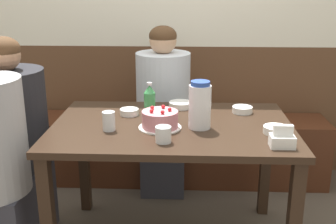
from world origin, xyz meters
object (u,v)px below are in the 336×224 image
object	(u,v)px
birthday_cake	(160,120)
bowl_side_dish	(276,130)
person_grey_tee	(14,142)
bowl_rice_small	(242,110)
water_pitcher	(200,105)
bench_seat	(176,149)
napkin_holder	(282,139)
glass_water_tall	(163,134)
person_pale_blue_shirt	(163,113)
glass_tumbler_short	(109,121)
soju_bottle	(150,99)
bowl_soup_white	(129,112)
bowl_sauce_shallow	(181,105)

from	to	relation	value
birthday_cake	bowl_side_dish	bearing A→B (deg)	-5.30
birthday_cake	person_grey_tee	bearing A→B (deg)	171.55
bowl_rice_small	person_grey_tee	bearing A→B (deg)	-172.95
bowl_side_dish	person_grey_tee	xyz separation A→B (m)	(-1.40, 0.18, -0.16)
birthday_cake	water_pitcher	size ratio (longest dim) A/B	0.90
bench_seat	napkin_holder	bearing A→B (deg)	-65.79
napkin_holder	glass_water_tall	bearing A→B (deg)	176.18
bowl_rice_small	bowl_side_dish	bearing A→B (deg)	-69.97
water_pitcher	person_grey_tee	bearing A→B (deg)	173.94
napkin_holder	person_pale_blue_shirt	bearing A→B (deg)	121.32
birthday_cake	water_pitcher	bearing A→B (deg)	3.90
birthday_cake	glass_tumbler_short	bearing A→B (deg)	-170.01
napkin_holder	bowl_side_dish	bearing A→B (deg)	87.40
soju_bottle	bowl_side_dish	distance (m)	0.72
napkin_holder	glass_tumbler_short	world-z (taller)	napkin_holder
water_pitcher	bench_seat	bearing A→B (deg)	99.10
bench_seat	person_grey_tee	size ratio (longest dim) A/B	1.88
bench_seat	person_pale_blue_shirt	size ratio (longest dim) A/B	1.88
water_pitcher	soju_bottle	xyz separation A→B (m)	(-0.27, 0.24, -0.04)
glass_water_tall	person_pale_blue_shirt	bearing A→B (deg)	93.15
bowl_rice_small	glass_tumbler_short	world-z (taller)	glass_tumbler_short
water_pitcher	soju_bottle	size ratio (longest dim) A/B	1.37
bowl_rice_small	glass_tumbler_short	distance (m)	0.78
water_pitcher	bowl_soup_white	distance (m)	0.45
water_pitcher	napkin_holder	world-z (taller)	water_pitcher
napkin_holder	glass_water_tall	size ratio (longest dim) A/B	1.44
bench_seat	bowl_side_dish	world-z (taller)	bowl_side_dish
napkin_holder	glass_tumbler_short	size ratio (longest dim) A/B	1.14
bowl_rice_small	person_grey_tee	size ratio (longest dim) A/B	0.10
bench_seat	napkin_holder	size ratio (longest dim) A/B	20.00
bowl_side_dish	bowl_rice_small	bearing A→B (deg)	110.03
person_grey_tee	glass_tumbler_short	bearing A→B (deg)	-16.31
napkin_holder	glass_tumbler_short	bearing A→B (deg)	167.13
napkin_holder	bowl_sauce_shallow	distance (m)	0.76
bowl_rice_small	person_pale_blue_shirt	size ratio (longest dim) A/B	0.10
bench_seat	bowl_rice_small	bearing A→B (deg)	-57.35
bowl_soup_white	glass_tumbler_short	xyz separation A→B (m)	(-0.07, -0.26, 0.03)
glass_tumbler_short	bowl_sauce_shallow	bearing A→B (deg)	49.27
birthday_cake	person_pale_blue_shirt	xyz separation A→B (m)	(-0.02, 0.74, -0.20)
bench_seat	birthday_cake	world-z (taller)	birthday_cake
birthday_cake	soju_bottle	xyz separation A→B (m)	(-0.07, 0.25, 0.04)
bench_seat	bowl_sauce_shallow	xyz separation A→B (m)	(0.04, -0.53, 0.50)
bowl_sauce_shallow	glass_tumbler_short	size ratio (longest dim) A/B	1.43
bowl_soup_white	bowl_side_dish	world-z (taller)	bowl_side_dish
napkin_holder	bench_seat	bearing A→B (deg)	114.21
bowl_side_dish	glass_tumbler_short	size ratio (longest dim) A/B	1.26
bowl_sauce_shallow	glass_tumbler_short	world-z (taller)	glass_tumbler_short
water_pitcher	glass_water_tall	size ratio (longest dim) A/B	3.19
bowl_soup_white	bowl_side_dish	distance (m)	0.81
person_pale_blue_shirt	water_pitcher	bearing A→B (deg)	17.26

